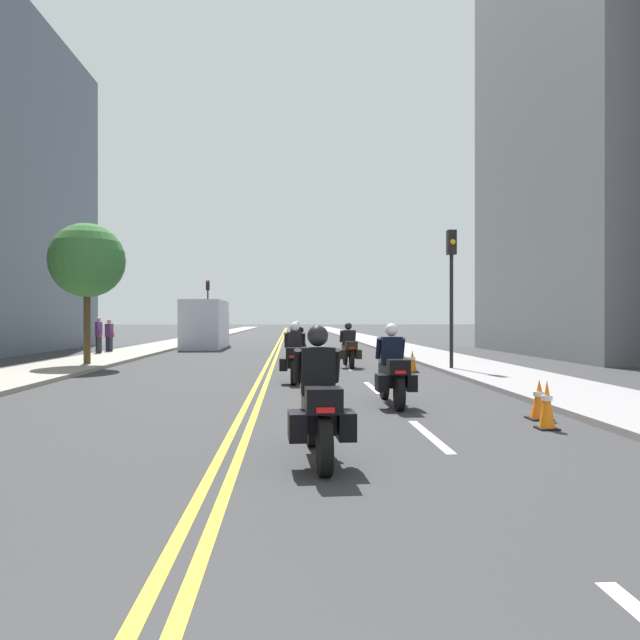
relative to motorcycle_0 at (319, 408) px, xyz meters
name	(u,v)px	position (x,y,z in m)	size (l,w,h in m)	color
ground_plane	(281,340)	(-1.10, 41.48, -0.65)	(264.00, 264.00, 0.00)	#333435
sidewalk_left	(195,339)	(-8.20, 41.48, -0.59)	(2.94, 144.00, 0.12)	gray
sidewalk_right	(366,339)	(6.00, 41.48, -0.59)	(2.94, 144.00, 0.12)	gray
centreline_yellow_inner	(280,340)	(-1.22, 41.48, -0.65)	(0.12, 132.00, 0.01)	yellow
centreline_yellow_outer	(283,340)	(-0.98, 41.48, -0.65)	(0.12, 132.00, 0.01)	yellow
lane_dashes_white	(331,353)	(1.71, 22.48, -0.65)	(0.14, 56.40, 0.01)	silver
building_right_1	(595,59)	(14.27, 20.20, 13.55)	(7.11, 14.46, 28.41)	slate
motorcycle_0	(319,408)	(0.00, 0.00, 0.00)	(0.78, 2.16, 1.65)	black
motorcycle_1	(392,373)	(1.69, 4.46, 0.00)	(0.76, 2.28, 1.63)	black
motorcycle_2	(295,358)	(-0.22, 8.81, 0.00)	(0.78, 2.26, 1.64)	black
motorcycle_3	(349,349)	(1.74, 13.65, 0.00)	(0.78, 2.16, 1.59)	black
motorcycle_4	(297,343)	(-0.05, 18.31, 0.01)	(0.77, 2.09, 1.63)	black
traffic_cone_0	(547,405)	(3.66, 1.88, -0.27)	(0.31, 0.31, 0.77)	black
traffic_cone_1	(412,361)	(3.62, 11.68, -0.30)	(0.38, 0.38, 0.70)	black
traffic_cone_2	(539,400)	(3.93, 2.76, -0.31)	(0.38, 0.38, 0.69)	black
traffic_light_near	(452,274)	(4.93, 11.77, 2.55)	(0.28, 0.38, 4.63)	black
traffic_light_far	(208,299)	(-7.13, 41.38, 2.72)	(0.28, 0.38, 4.88)	black
pedestrian_0	(99,336)	(-9.36, 20.92, 0.29)	(0.41, 0.48, 1.81)	#2A2B2F
pedestrian_1	(109,336)	(-9.32, 22.38, 0.23)	(0.50, 0.38, 1.72)	#292934
street_tree_0	(87,261)	(-7.63, 14.29, 3.16)	(2.66, 2.66, 5.16)	#473921
parked_truck	(206,326)	(-5.33, 27.99, 0.62)	(2.20, 6.50, 2.80)	silver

